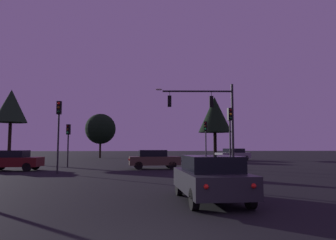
% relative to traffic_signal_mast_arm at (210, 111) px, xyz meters
% --- Properties ---
extents(ground_plane, '(168.00, 168.00, 0.00)m').
position_rel_traffic_signal_mast_arm_xyz_m(ground_plane, '(-5.15, 5.87, -4.65)').
color(ground_plane, black).
rests_on(ground_plane, ground).
extents(traffic_signal_mast_arm, '(6.26, 0.65, 6.81)m').
position_rel_traffic_signal_mast_arm_xyz_m(traffic_signal_mast_arm, '(0.00, 0.00, 0.00)').
color(traffic_signal_mast_arm, '#232326').
rests_on(traffic_signal_mast_arm, ground).
extents(traffic_light_corner_left, '(0.31, 0.35, 4.89)m').
position_rel_traffic_signal_mast_arm_xyz_m(traffic_light_corner_left, '(-11.05, -2.86, -1.22)').
color(traffic_light_corner_left, '#232326').
rests_on(traffic_light_corner_left, ground).
extents(traffic_light_corner_right, '(0.37, 0.39, 3.75)m').
position_rel_traffic_signal_mast_arm_xyz_m(traffic_light_corner_right, '(-11.94, 3.59, -1.98)').
color(traffic_light_corner_right, '#232326').
rests_on(traffic_light_corner_right, ground).
extents(traffic_light_median, '(0.34, 0.37, 4.58)m').
position_rel_traffic_signal_mast_arm_xyz_m(traffic_light_median, '(0.88, -2.48, -1.42)').
color(traffic_light_median, '#232326').
rests_on(traffic_light_median, ground).
extents(traffic_light_far_side, '(0.37, 0.39, 4.24)m').
position_rel_traffic_signal_mast_arm_xyz_m(traffic_light_far_side, '(0.73, 5.60, -1.64)').
color(traffic_light_far_side, '#232326').
rests_on(traffic_light_far_side, ground).
extents(car_nearside_lane, '(2.09, 4.27, 1.52)m').
position_rel_traffic_signal_mast_arm_xyz_m(car_nearside_lane, '(-3.04, -13.85, -3.86)').
color(car_nearside_lane, '#232328').
rests_on(car_nearside_lane, ground).
extents(car_crossing_left, '(4.23, 2.11, 1.52)m').
position_rel_traffic_signal_mast_arm_xyz_m(car_crossing_left, '(-4.46, 0.97, -3.86)').
color(car_crossing_left, '#473828').
rests_on(car_crossing_left, ground).
extents(car_crossing_right, '(4.03, 1.94, 1.52)m').
position_rel_traffic_signal_mast_arm_xyz_m(car_crossing_right, '(-15.04, -0.09, -3.86)').
color(car_crossing_right, '#4C0F0F').
rests_on(car_crossing_right, ground).
extents(car_far_lane, '(4.63, 3.08, 1.52)m').
position_rel_traffic_signal_mast_arm_xyz_m(car_far_lane, '(6.03, 14.48, -3.86)').
color(car_far_lane, gray).
rests_on(car_far_lane, ground).
extents(tree_behind_sign, '(4.72, 4.72, 6.87)m').
position_rel_traffic_signal_mast_arm_xyz_m(tree_behind_sign, '(-12.07, 24.54, -0.16)').
color(tree_behind_sign, black).
rests_on(tree_behind_sign, ground).
extents(tree_left_far, '(4.90, 4.90, 9.13)m').
position_rel_traffic_signal_mast_arm_xyz_m(tree_left_far, '(5.19, 20.82, 1.81)').
color(tree_left_far, black).
rests_on(tree_left_far, ground).
extents(tree_center_horizon, '(3.45, 3.45, 8.03)m').
position_rel_traffic_signal_mast_arm_xyz_m(tree_center_horizon, '(-19.85, 10.63, 1.52)').
color(tree_center_horizon, black).
rests_on(tree_center_horizon, ground).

